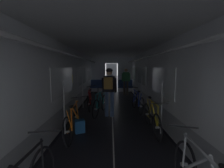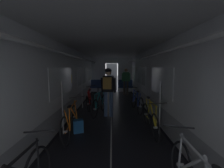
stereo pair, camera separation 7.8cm
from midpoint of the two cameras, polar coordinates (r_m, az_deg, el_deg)
The scene contains 11 objects.
train_car_shell at distance 5.31m, azimuth 0.37°, elevation 5.72°, with size 3.14×12.34×2.57m.
bench_seat_far_left at distance 9.90m, azimuth -4.96°, elevation -0.57°, with size 0.98×0.51×0.95m.
bench_seat_far_right at distance 9.90m, azimuth 5.47°, elevation -0.57°, with size 0.98×0.51×0.95m.
bicycle_orange at distance 4.08m, azimuth -14.67°, elevation -13.58°, with size 0.44×1.69×0.96m.
bicycle_yellow at distance 4.31m, azimuth 14.97°, elevation -12.45°, with size 0.44×1.69×0.94m.
bicycle_blue at distance 6.10m, azimuth 9.94°, elevation -6.77°, with size 0.46×1.69×0.95m.
bicycle_red at distance 6.44m, azimuth -8.32°, elevation -6.05°, with size 0.44×1.70×0.96m.
person_cyclist_aisle at distance 5.27m, azimuth -0.86°, elevation -1.12°, with size 0.55×0.43×1.73m.
bicycle_teal_in_aisle at distance 5.68m, azimuth -4.23°, elevation -7.66°, with size 0.55×1.66×0.94m.
person_standing_near_bench at distance 9.49m, azimuth 5.73°, elevation 1.60°, with size 0.53×0.23×1.69m.
backpack_on_floor at distance 4.31m, azimuth -12.06°, elevation -15.36°, with size 0.26×0.20×0.34m, color #1E5693.
Camera 2 is at (0.02, -1.72, 1.76)m, focal length 24.05 mm.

